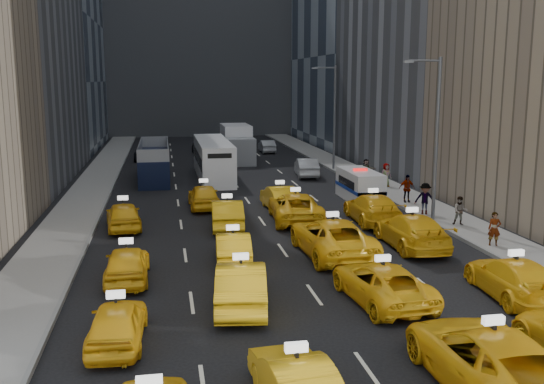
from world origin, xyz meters
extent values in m
plane|color=black|center=(0.00, 0.00, 0.00)|extent=(160.00, 160.00, 0.00)
cube|color=gray|center=(-10.50, 25.00, 0.07)|extent=(3.00, 90.00, 0.15)
cube|color=gray|center=(10.50, 25.00, 0.07)|extent=(3.00, 90.00, 0.15)
cube|color=slate|center=(-9.05, 25.00, 0.09)|extent=(0.15, 90.00, 0.18)
cube|color=slate|center=(9.05, 25.00, 0.09)|extent=(0.15, 90.00, 0.18)
cylinder|color=#595B60|center=(9.30, 12.00, 4.50)|extent=(0.20, 0.20, 9.00)
cylinder|color=#595B60|center=(8.40, 12.00, 8.80)|extent=(1.80, 0.12, 0.12)
cube|color=slate|center=(7.50, 12.00, 8.75)|extent=(0.50, 0.22, 0.12)
cylinder|color=#595B60|center=(9.30, 32.00, 4.50)|extent=(0.20, 0.20, 9.00)
cylinder|color=#595B60|center=(8.40, 32.00, 8.80)|extent=(1.80, 0.12, 0.12)
cube|color=slate|center=(7.50, 32.00, 8.75)|extent=(0.50, 0.22, 0.12)
imported|color=yellow|center=(-2.38, -5.63, 0.70)|extent=(1.82, 4.33, 1.39)
imported|color=yellow|center=(2.70, -5.55, 0.83)|extent=(2.79, 5.99, 1.66)
imported|color=yellow|center=(-6.85, -1.10, 0.68)|extent=(1.79, 4.04, 1.35)
imported|color=yellow|center=(-2.81, 1.30, 0.80)|extent=(2.30, 5.04, 1.60)
imported|color=yellow|center=(2.19, 0.88, 0.70)|extent=(2.77, 5.22, 1.40)
imported|color=yellow|center=(7.05, 0.40, 0.74)|extent=(2.48, 5.25, 1.48)
imported|color=yellow|center=(-6.87, 4.78, 0.71)|extent=(1.69, 4.17, 1.42)
imported|color=yellow|center=(-2.50, 6.43, 0.68)|extent=(1.73, 4.24, 1.37)
imported|color=yellow|center=(2.05, 6.85, 0.84)|extent=(2.99, 6.12, 1.68)
imported|color=yellow|center=(6.06, 7.40, 0.80)|extent=(2.35, 5.58, 1.61)
imported|color=yellow|center=(-7.51, 13.51, 0.73)|extent=(2.17, 4.45, 1.46)
imported|color=yellow|center=(-2.08, 12.76, 0.76)|extent=(1.92, 4.74, 1.53)
imported|color=yellow|center=(1.85, 13.68, 0.79)|extent=(3.07, 5.91, 1.59)
imported|color=yellow|center=(5.98, 12.55, 0.80)|extent=(2.48, 5.60, 1.60)
imported|color=yellow|center=(-2.96, 18.02, 0.76)|extent=(1.84, 4.46, 1.51)
imported|color=yellow|center=(1.56, 16.74, 0.75)|extent=(1.81, 4.60, 1.49)
cube|color=silver|center=(7.30, 18.79, 0.98)|extent=(2.23, 5.03, 1.96)
cylinder|color=black|center=(6.52, 17.24, 0.39)|extent=(0.28, 0.78, 0.78)
cylinder|color=black|center=(8.09, 17.24, 0.39)|extent=(0.28, 0.78, 0.78)
cylinder|color=black|center=(6.52, 20.34, 0.39)|extent=(0.28, 0.78, 0.78)
cylinder|color=black|center=(8.09, 20.34, 0.39)|extent=(0.28, 0.78, 0.78)
cube|color=navy|center=(7.30, 18.79, 0.85)|extent=(2.27, 5.03, 0.22)
cube|color=red|center=(7.30, 18.79, 2.03)|extent=(0.91, 0.38, 0.14)
cube|color=black|center=(-6.05, 29.68, 1.46)|extent=(3.60, 10.24, 2.92)
cylinder|color=black|center=(-7.04, 25.57, 0.55)|extent=(0.28, 1.10, 1.10)
cylinder|color=black|center=(-5.07, 25.57, 0.55)|extent=(0.28, 1.10, 1.10)
cylinder|color=black|center=(-7.04, 33.79, 0.55)|extent=(0.28, 1.10, 1.10)
cylinder|color=black|center=(-5.07, 33.79, 0.55)|extent=(0.28, 1.10, 1.10)
cube|color=silver|center=(-1.41, 29.73, 1.52)|extent=(3.03, 11.86, 3.04)
cylinder|color=black|center=(-2.48, 24.75, 0.55)|extent=(0.28, 1.10, 1.10)
cylinder|color=black|center=(-0.33, 24.75, 0.55)|extent=(0.28, 1.10, 1.10)
cylinder|color=black|center=(-2.48, 34.71, 0.55)|extent=(0.28, 1.10, 1.10)
cylinder|color=black|center=(-0.33, 34.71, 0.55)|extent=(0.28, 1.10, 1.10)
cube|color=white|center=(1.69, 39.19, 1.74)|extent=(2.97, 7.73, 3.48)
cylinder|color=black|center=(0.54, 36.28, 0.55)|extent=(0.28, 1.10, 1.10)
cylinder|color=black|center=(2.85, 36.28, 0.55)|extent=(0.28, 1.10, 1.10)
cylinder|color=black|center=(0.54, 42.10, 0.55)|extent=(0.28, 1.10, 1.10)
cylinder|color=black|center=(2.85, 42.10, 0.55)|extent=(0.28, 1.10, 1.10)
imported|color=#A5A8AC|center=(6.13, 28.95, 0.76)|extent=(2.15, 4.79, 1.53)
imported|color=black|center=(-6.95, 41.89, 0.69)|extent=(2.34, 5.00, 1.38)
imported|color=gray|center=(1.46, 45.23, 0.73)|extent=(2.51, 5.22, 1.47)
imported|color=black|center=(-1.26, 45.89, 0.80)|extent=(2.14, 4.79, 1.60)
imported|color=#9C9FA3|center=(5.77, 45.90, 0.68)|extent=(1.50, 4.13, 1.35)
imported|color=gray|center=(9.81, 6.54, 0.95)|extent=(0.68, 0.56, 1.60)
imported|color=gray|center=(10.18, 10.60, 0.92)|extent=(0.86, 0.69, 1.55)
imported|color=gray|center=(9.46, 13.46, 1.06)|extent=(1.27, 0.90, 1.81)
imported|color=gray|center=(9.80, 16.94, 1.03)|extent=(1.06, 0.53, 1.76)
imported|color=gray|center=(10.54, 22.58, 1.01)|extent=(0.91, 0.62, 1.71)
imported|color=gray|center=(9.97, 25.34, 0.99)|extent=(1.59, 0.64, 1.67)
camera|label=1|loc=(-5.31, -18.68, 7.83)|focal=40.00mm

